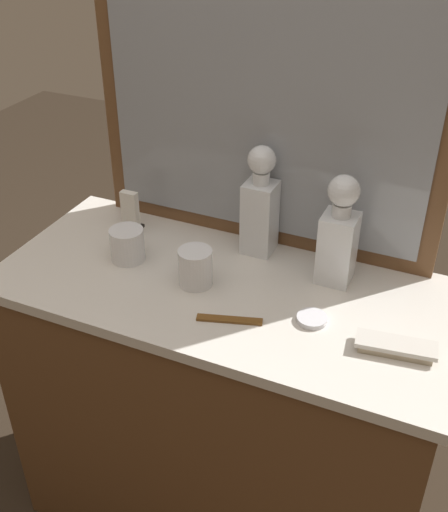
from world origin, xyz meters
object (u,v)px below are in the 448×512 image
crystal_tumbler_right (195,269)px  napkin_holder (130,214)px  crystal_tumbler_far_left (127,246)px  silver_brush_far_left (396,347)px  crystal_decanter_front (338,240)px  tortoiseshell_comb (229,320)px  crystal_decanter_right (260,211)px  porcelain_dish (312,319)px

crystal_tumbler_right → napkin_holder: (-0.27, 0.15, 0.01)m
crystal_tumbler_far_left → napkin_holder: 0.15m
crystal_tumbler_far_left → silver_brush_far_left: bearing=-6.5°
crystal_decanter_front → napkin_holder: crystal_decanter_front is taller
crystal_tumbler_far_left → crystal_tumbler_right: (0.20, -0.03, 0.00)m
crystal_tumbler_right → silver_brush_far_left: 0.48m
tortoiseshell_comb → silver_brush_far_left: bearing=7.6°
crystal_tumbler_right → napkin_holder: bearing=149.9°
crystal_decanter_right → crystal_tumbler_right: crystal_decanter_right is taller
crystal_decanter_right → napkin_holder: (-0.35, -0.04, -0.07)m
napkin_holder → crystal_decanter_right: bearing=6.9°
crystal_tumbler_far_left → crystal_tumbler_right: 0.20m
crystal_tumbler_far_left → silver_brush_far_left: crystal_tumbler_far_left is taller
silver_brush_far_left → napkin_holder: bearing=164.6°
crystal_decanter_front → silver_brush_far_left: crystal_decanter_front is taller
crystal_decanter_front → tortoiseshell_comb: bearing=-123.4°
crystal_tumbler_far_left → napkin_holder: (-0.07, 0.13, 0.01)m
crystal_tumbler_right → silver_brush_far_left: (0.47, -0.05, -0.03)m
crystal_decanter_front → porcelain_dish: 0.20m
crystal_decanter_right → silver_brush_far_left: (0.39, -0.25, -0.10)m
porcelain_dish → napkin_holder: size_ratio=0.61×
tortoiseshell_comb → crystal_tumbler_far_left: bearing=159.6°
porcelain_dish → crystal_decanter_right: bearing=133.6°
crystal_decanter_front → silver_brush_far_left: size_ratio=1.60×
crystal_decanter_right → crystal_decanter_front: bearing=-12.7°
crystal_decanter_front → crystal_tumbler_far_left: (-0.49, -0.12, -0.07)m
crystal_decanter_front → napkin_holder: 0.56m
porcelain_dish → tortoiseshell_comb: (-0.16, -0.07, -0.00)m
crystal_tumbler_right → tortoiseshell_comb: (0.13, -0.10, -0.04)m
crystal_decanter_front → crystal_tumbler_right: bearing=-152.7°
crystal_tumbler_far_left → porcelain_dish: bearing=-5.9°
crystal_decanter_right → silver_brush_far_left: 0.47m
crystal_tumbler_right → porcelain_dish: crystal_tumbler_right is taller
crystal_tumbler_far_left → crystal_tumbler_right: bearing=-7.5°
porcelain_dish → tortoiseshell_comb: 0.18m
crystal_decanter_right → porcelain_dish: bearing=-46.4°
tortoiseshell_comb → porcelain_dish: bearing=23.8°
crystal_tumbler_far_left → crystal_tumbler_right: crystal_tumbler_right is taller
silver_brush_far_left → napkin_holder: size_ratio=1.52×
crystal_decanter_front → silver_brush_far_left: bearing=-47.4°
crystal_decanter_right → porcelain_dish: (0.21, -0.22, -0.11)m
silver_brush_far_left → napkin_holder: 0.77m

